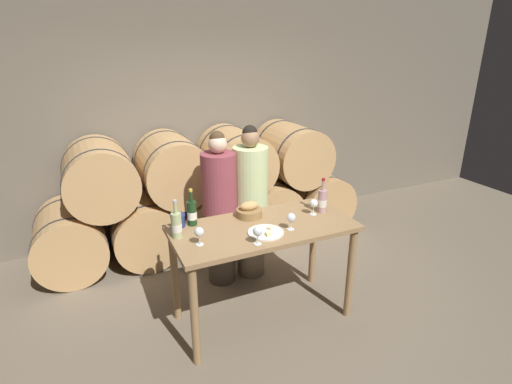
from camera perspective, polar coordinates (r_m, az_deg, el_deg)
ground_plane at (r=3.80m, az=0.95°, el=-17.24°), size 10.00×10.00×0.00m
stone_wall_back at (r=5.06m, az=-9.62°, el=12.05°), size 10.00×0.12×3.20m
barrel_stack at (r=4.76m, az=-7.12°, el=-0.17°), size 3.79×0.89×1.39m
tasting_table at (r=3.38m, az=1.03°, el=-6.82°), size 1.53×0.73×0.90m
person_left at (r=3.93m, az=-5.19°, el=-2.51°), size 0.34×0.34×1.57m
person_right at (r=4.03m, az=-0.77°, el=-1.59°), size 0.35×0.35×1.60m
wine_bottle_red at (r=3.34m, az=-9.15°, el=-2.97°), size 0.08×0.08×0.32m
wine_bottle_white at (r=3.15m, az=-11.28°, el=-4.67°), size 0.08×0.08×0.31m
wine_bottle_rose at (r=3.59m, az=9.43°, el=-1.24°), size 0.08×0.08×0.32m
blue_crock at (r=3.34m, az=-11.11°, el=-3.93°), size 0.12×0.12×0.11m
bread_basket at (r=3.47m, az=-0.99°, el=-2.71°), size 0.22×0.22×0.14m
cheese_plate at (r=3.19m, az=1.39°, el=-5.77°), size 0.29×0.29×0.04m
wine_glass_far_left at (r=3.01m, az=-8.13°, el=-5.73°), size 0.07×0.07×0.14m
wine_glass_left at (r=2.99m, az=0.24°, el=-5.72°), size 0.07×0.07×0.14m
wine_glass_center at (r=3.23m, az=5.04°, el=-3.71°), size 0.07×0.07×0.14m
wine_glass_right at (r=3.53m, az=8.24°, el=-1.67°), size 0.07×0.07×0.14m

